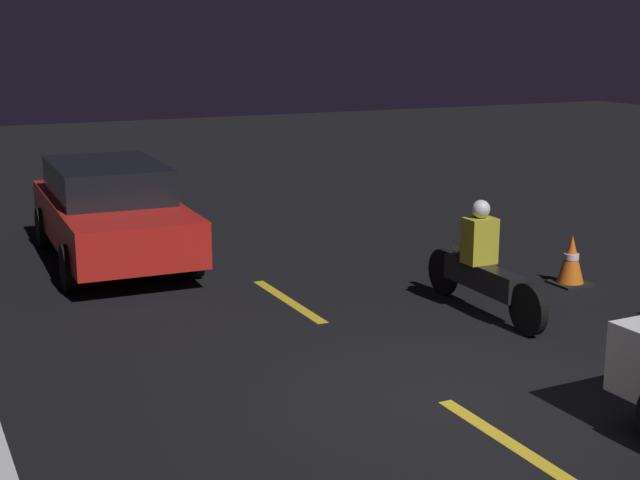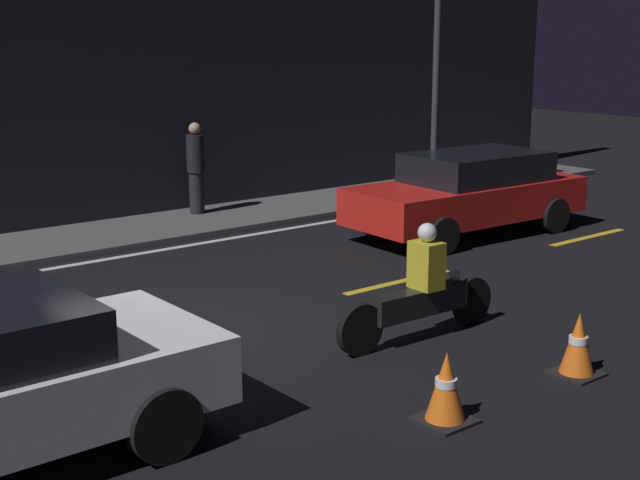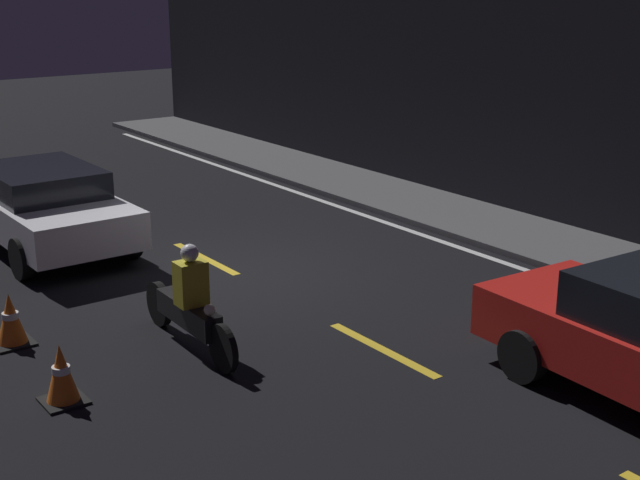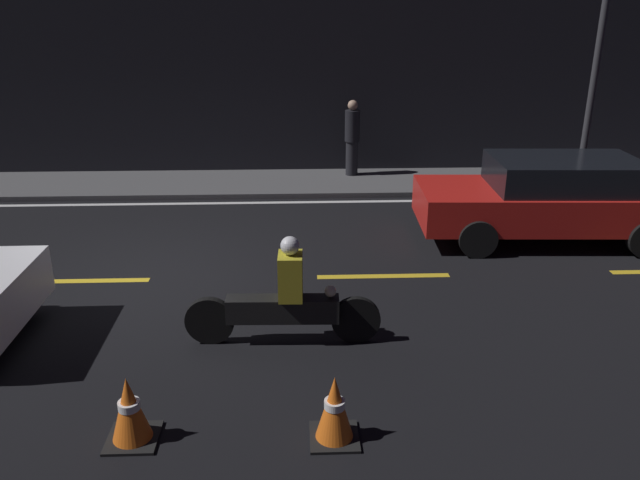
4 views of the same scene
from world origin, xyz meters
The scene contains 7 objects.
ground_plane centered at (0.00, 0.00, 0.00)m, with size 56.00×56.00×0.00m, color black.
lane_dash_c centered at (-1.00, 0.00, 0.00)m, with size 2.00×0.14×0.01m.
lane_dash_d centered at (3.50, 0.00, 0.00)m, with size 2.00×0.14×0.01m.
lane_dash_e centered at (8.00, 0.00, 0.00)m, with size 2.00×0.14×0.01m.
taxi_red centered at (6.56, 1.48, 0.76)m, with size 4.45×1.98×1.43m.
motorcycle centered at (2.03, -1.89, 0.55)m, with size 2.35×0.37×1.37m.
traffic_cone_mid centered at (2.53, -3.70, 0.33)m, with size 0.46×0.46×0.67m.
Camera 1 is at (-6.31, 4.36, 3.27)m, focal length 50.00 mm.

